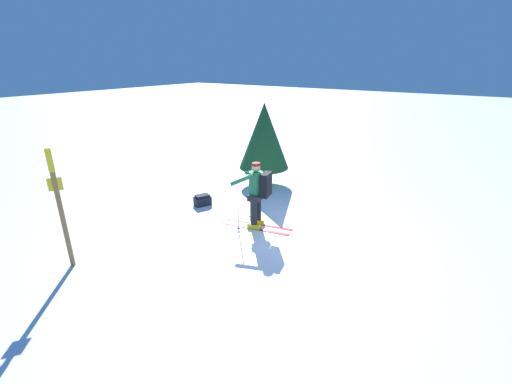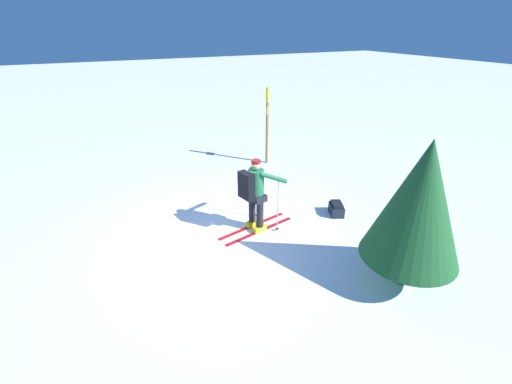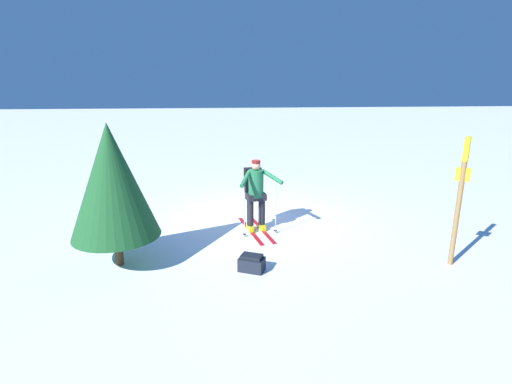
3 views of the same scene
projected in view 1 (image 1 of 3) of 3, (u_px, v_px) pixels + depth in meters
The scene contains 5 objects.
ground_plane at pixel (281, 236), 7.81m from camera, with size 80.00×80.00×0.00m, color white.
skier at pixel (257, 191), 7.91m from camera, with size 1.80×0.95×1.60m.
dropped_backpack at pixel (203, 200), 9.43m from camera, with size 0.44×0.51×0.30m.
trail_marker at pixel (59, 200), 6.21m from camera, with size 0.15×0.21×2.34m.
pine_tree at pixel (264, 136), 10.51m from camera, with size 1.55×1.55×2.58m.
Camera 1 is at (-3.41, 6.05, 3.76)m, focal length 24.00 mm.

